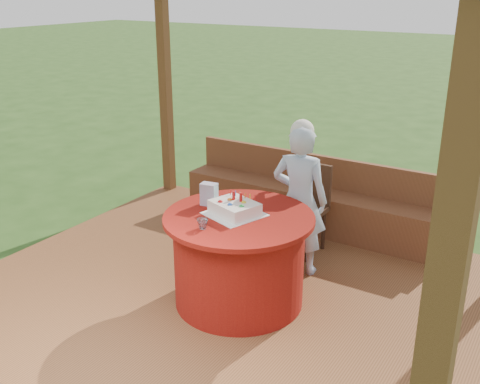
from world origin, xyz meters
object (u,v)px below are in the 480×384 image
at_px(table, 239,259).
at_px(drinking_glass, 202,224).
at_px(birthday_cake, 235,208).
at_px(elderly_woman, 300,198).
at_px(gift_bag, 209,194).
at_px(bench, 310,205).
at_px(chair, 304,203).

height_order(table, drinking_glass, drinking_glass).
xyz_separation_m(table, birthday_cake, (-0.04, 0.00, 0.45)).
height_order(elderly_woman, gift_bag, elderly_woman).
distance_m(birthday_cake, gift_bag, 0.31).
bearing_deg(elderly_woman, birthday_cake, -105.31).
distance_m(table, elderly_woman, 0.86).
bearing_deg(birthday_cake, bench, 94.10).
bearing_deg(elderly_woman, bench, 109.05).
xyz_separation_m(table, gift_bag, (-0.34, 0.06, 0.49)).
xyz_separation_m(table, drinking_glass, (-0.10, -0.37, 0.43)).
distance_m(bench, gift_bag, 1.81).
relative_size(birthday_cake, drinking_glass, 5.99).
distance_m(gift_bag, drinking_glass, 0.50).
bearing_deg(birthday_cake, gift_bag, 168.16).
xyz_separation_m(birthday_cake, gift_bag, (-0.30, 0.06, 0.04)).
xyz_separation_m(chair, elderly_woman, (0.16, -0.45, 0.23)).
height_order(gift_bag, drinking_glass, gift_bag).
bearing_deg(drinking_glass, bench, 91.82).
distance_m(elderly_woman, drinking_glass, 1.18).
height_order(chair, gift_bag, gift_bag).
bearing_deg(table, drinking_glass, -105.26).
distance_m(elderly_woman, gift_bag, 0.89).
height_order(elderly_woman, drinking_glass, elderly_woman).
bearing_deg(table, birthday_cake, 178.47).
distance_m(table, gift_bag, 0.60).
relative_size(elderly_woman, drinking_glass, 16.81).
xyz_separation_m(elderly_woman, birthday_cake, (-0.21, -0.77, 0.12)).
xyz_separation_m(elderly_woman, drinking_glass, (-0.27, -1.14, 0.10)).
relative_size(bench, table, 2.41).
distance_m(bench, drinking_glass, 2.20).
distance_m(elderly_woman, birthday_cake, 0.81).
relative_size(birthday_cake, gift_bag, 2.69).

